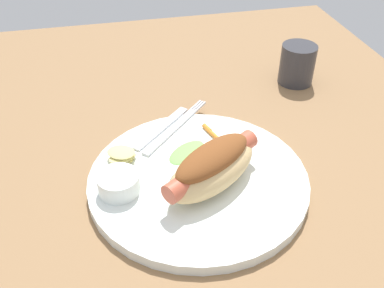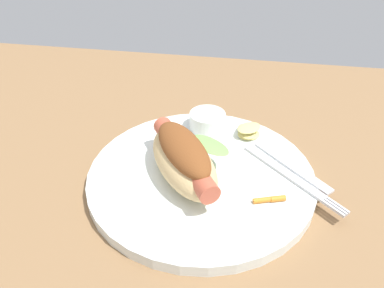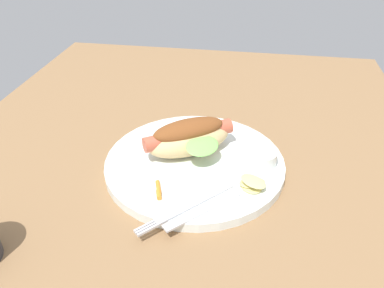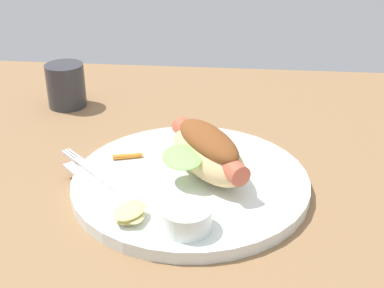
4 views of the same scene
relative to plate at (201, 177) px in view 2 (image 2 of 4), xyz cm
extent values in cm
cube|color=olive|center=(1.59, -2.53, -1.70)|extent=(120.00, 90.00, 1.80)
cylinder|color=white|center=(0.00, 0.00, 0.00)|extent=(30.55, 30.55, 1.60)
ellipsoid|color=#DBB77A|center=(-2.12, -1.38, 3.41)|extent=(13.63, 16.06, 5.22)
cylinder|color=#C1563D|center=(-2.12, -1.38, 4.33)|extent=(10.89, 14.77, 2.62)
ellipsoid|color=brown|center=(-2.12, -1.38, 5.50)|extent=(11.03, 13.29, 3.11)
ellipsoid|color=#7FC65B|center=(0.90, 1.38, 4.46)|extent=(7.39, 7.29, 1.83)
cylinder|color=white|center=(-0.65, 10.92, 2.12)|extent=(5.57, 5.57, 2.64)
cube|color=silver|center=(10.84, 1.85, 1.00)|extent=(10.78, 10.37, 0.40)
cube|color=silver|center=(16.67, -4.34, 1.00)|extent=(2.52, 2.43, 0.40)
cube|color=silver|center=(16.98, -4.01, 1.00)|extent=(2.52, 2.43, 0.40)
cube|color=silver|center=(17.29, -3.68, 1.00)|extent=(2.52, 2.43, 0.40)
cube|color=silver|center=(12.09, 3.15, 0.98)|extent=(10.28, 10.37, 0.36)
ellipsoid|color=#DACE7D|center=(5.91, 9.82, 1.05)|extent=(4.67, 4.62, 0.50)
ellipsoid|color=#DACE7D|center=(5.46, 9.91, 1.50)|extent=(3.64, 4.67, 0.70)
ellipsoid|color=#DACE7D|center=(5.86, 10.02, 2.11)|extent=(4.85, 5.21, 0.94)
cylinder|color=orange|center=(8.58, -4.29, 1.14)|extent=(3.09, 1.61, 0.67)
cylinder|color=orange|center=(10.13, -3.85, 1.16)|extent=(2.00, 1.27, 0.73)
camera|label=1|loc=(-43.29, 10.62, 40.92)|focal=40.34mm
camera|label=2|loc=(5.37, -39.43, 34.23)|focal=35.93mm
camera|label=3|loc=(52.44, 8.16, 39.25)|focal=35.89mm
camera|label=4|loc=(-5.90, 58.35, 35.94)|focal=49.60mm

